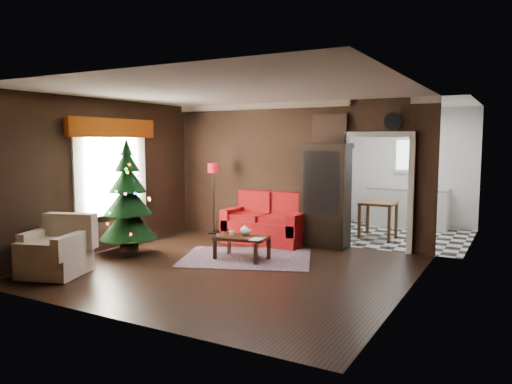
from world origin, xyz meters
The scene contains 26 objects.
floor centered at (0.00, 0.00, 0.00)m, with size 5.50×5.50×0.00m, color black.
ceiling centered at (0.00, 0.00, 2.80)m, with size 5.50×5.50×0.00m, color white.
wall_back centered at (0.00, 2.50, 1.40)m, with size 5.50×5.50×0.00m, color black.
wall_front centered at (0.00, -2.50, 1.40)m, with size 5.50×5.50×0.00m, color black.
wall_left centered at (-2.75, 0.00, 1.40)m, with size 5.50×5.50×0.00m, color black.
wall_right centered at (2.75, 0.00, 1.40)m, with size 5.50×5.50×0.00m, color black.
doorway centered at (1.70, 2.50, 1.05)m, with size 1.10×0.10×2.10m, color silver, non-canonical shape.
left_window centered at (-2.71, 0.20, 1.45)m, with size 0.05×1.60×1.40m, color white.
valance centered at (-2.63, 0.20, 2.27)m, with size 0.12×2.10×0.35m, color #7B3107.
kitchen_floor centered at (1.70, 4.00, 0.00)m, with size 3.00×3.00×0.00m, color silver.
kitchen_window centered at (1.70, 5.45, 1.70)m, with size 0.70×0.06×0.70m, color white.
rug centered at (-0.10, 0.75, 0.01)m, with size 2.19×1.59×0.01m, color #543745.
loveseat centered at (-0.40, 2.05, 0.50)m, with size 1.70×0.90×1.00m, color maroon, non-canonical shape.
curio_cabinet centered at (0.75, 2.27, 0.95)m, with size 0.90×0.45×1.90m, color black, non-canonical shape.
floor_lamp centered at (-1.63, 2.00, 0.83)m, with size 0.25×0.25×1.48m, color black, non-canonical shape.
christmas_tree centered at (-2.13, 0.02, 1.05)m, with size 1.02×1.02×1.95m, color #0D3313, non-canonical shape.
armchair centered at (-2.10, -1.60, 0.46)m, with size 0.88×0.88×0.90m, color tan, non-canonical shape.
coffee_table centered at (-0.13, 0.62, 0.21)m, with size 0.87×0.52×0.39m, color black, non-canonical shape.
teapot centered at (-0.11, 0.69, 0.49)m, with size 0.19×0.19×0.18m, color white, non-canonical shape.
cup_a centered at (-0.34, 0.65, 0.44)m, with size 0.08×0.08×0.07m, color white.
cup_b centered at (-0.47, 0.41, 0.43)m, with size 0.06×0.06×0.05m, color silver.
book centered at (0.15, 0.47, 0.53)m, with size 0.18×0.02×0.25m, color gray.
wall_clock centered at (1.95, 2.45, 2.38)m, with size 0.32×0.32×0.06m, color white.
painting centered at (0.75, 2.46, 2.25)m, with size 0.62×0.05×0.52m, color #B37047.
kitchen_counter centered at (1.70, 5.20, 0.45)m, with size 1.80×0.60×0.90m, color beige.
kitchen_table centered at (1.40, 3.70, 0.38)m, with size 0.70×0.70×0.75m, color brown, non-canonical shape.
Camera 1 is at (4.05, -6.43, 2.03)m, focal length 34.12 mm.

